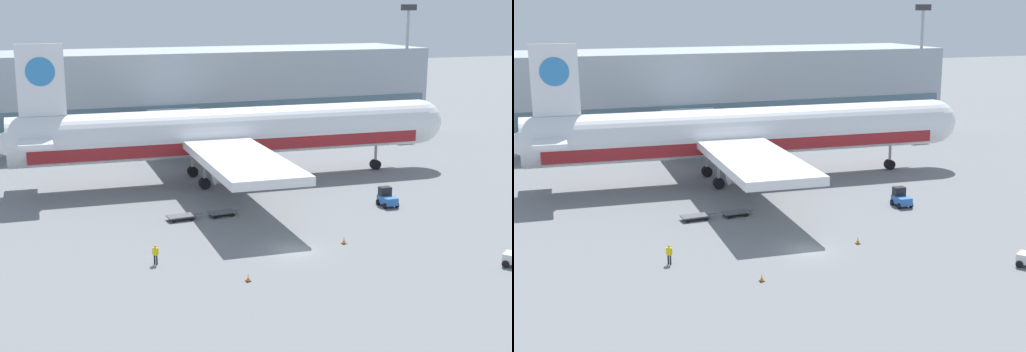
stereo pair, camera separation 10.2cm
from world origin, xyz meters
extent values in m
plane|color=slate|center=(0.00, 0.00, 0.00)|extent=(400.00, 400.00, 0.00)
cube|color=#9EA8B2|center=(2.01, 60.19, 7.00)|extent=(90.00, 18.00, 14.00)
cube|color=slate|center=(2.01, 51.09, 3.85)|extent=(88.20, 0.20, 4.90)
cylinder|color=#9EA0A5|center=(42.85, 51.45, 10.14)|extent=(0.50, 0.50, 20.28)
cube|color=#333338|center=(42.85, 51.45, 20.78)|extent=(2.80, 0.50, 1.00)
cylinder|color=white|center=(3.12, 26.87, 6.10)|extent=(52.22, 8.28, 5.80)
cube|color=maroon|center=(3.12, 26.87, 4.79)|extent=(48.06, 7.96, 1.45)
sphere|color=white|center=(29.09, 25.63, 6.10)|extent=(5.68, 5.68, 5.68)
cone|color=white|center=(-22.85, 28.11, 6.10)|extent=(6.64, 5.81, 5.51)
cube|color=white|center=(-18.69, 27.91, 13.00)|extent=(5.22, 0.69, 8.00)
cylinder|color=#3384CC|center=(-18.69, 27.91, 13.96)|extent=(3.22, 0.70, 3.20)
cube|color=white|center=(-19.73, 27.96, 6.68)|extent=(4.22, 13.16, 0.50)
cube|color=white|center=(0.53, 27.00, 5.38)|extent=(10.28, 48.33, 0.90)
cylinder|color=#9EA0A5|center=(0.04, 16.93, 3.58)|extent=(4.33, 3.00, 2.80)
cylinder|color=#9EA0A5|center=(1.01, 37.06, 3.58)|extent=(4.33, 3.00, 2.80)
cylinder|color=#9EA0A5|center=(22.86, 25.93, 2.65)|extent=(0.36, 0.36, 4.00)
cylinder|color=black|center=(22.86, 25.93, 0.65)|extent=(1.34, 0.96, 1.30)
cylinder|color=#9EA0A5|center=(-1.19, 23.87, 2.65)|extent=(0.36, 0.36, 4.00)
cylinder|color=black|center=(-1.19, 23.87, 0.65)|extent=(1.34, 0.96, 1.30)
cylinder|color=#9EA0A5|center=(-0.88, 30.27, 2.65)|extent=(0.36, 0.36, 4.00)
cylinder|color=black|center=(-0.88, 30.27, 0.65)|extent=(1.34, 0.96, 1.30)
cylinder|color=black|center=(15.96, -9.06, 0.30)|extent=(0.54, 0.63, 0.60)
cylinder|color=black|center=(14.80, -9.85, 0.30)|extent=(0.54, 0.63, 0.60)
cube|color=#2D66B7|center=(15.16, 9.70, 0.70)|extent=(1.46, 2.34, 0.80)
cube|color=black|center=(15.17, 10.35, 1.55)|extent=(1.26, 0.93, 0.90)
cube|color=black|center=(15.19, 10.92, 0.42)|extent=(1.26, 0.19, 0.24)
cylinder|color=black|center=(14.48, 10.52, 0.30)|extent=(0.26, 0.61, 0.60)
cylinder|color=black|center=(15.88, 10.48, 0.30)|extent=(0.26, 0.61, 0.60)
cylinder|color=black|center=(14.43, 8.91, 0.30)|extent=(0.26, 0.61, 0.60)
cylinder|color=black|center=(15.83, 8.87, 0.30)|extent=(0.26, 0.61, 0.60)
cube|color=#56565B|center=(-6.96, 12.49, 0.42)|extent=(2.88, 1.66, 0.12)
cube|color=#56565B|center=(-5.11, 12.60, 0.42)|extent=(0.90, 0.13, 0.08)
cylinder|color=black|center=(-6.01, 13.18, 0.18)|extent=(0.37, 0.16, 0.36)
cylinder|color=black|center=(-5.94, 11.91, 0.18)|extent=(0.37, 0.16, 0.36)
cylinder|color=black|center=(-7.97, 13.07, 0.18)|extent=(0.37, 0.16, 0.36)
cylinder|color=black|center=(-7.90, 11.80, 0.18)|extent=(0.37, 0.16, 0.36)
cube|color=#56565B|center=(-2.68, 12.40, 0.42)|extent=(2.88, 1.66, 0.12)
cube|color=#56565B|center=(-0.84, 12.51, 0.42)|extent=(0.90, 0.13, 0.08)
cylinder|color=black|center=(-1.74, 13.09, 0.18)|extent=(0.37, 0.16, 0.36)
cylinder|color=black|center=(-1.67, 11.82, 0.18)|extent=(0.37, 0.16, 0.36)
cylinder|color=black|center=(-3.70, 12.98, 0.18)|extent=(0.37, 0.16, 0.36)
cylinder|color=black|center=(-3.62, 11.71, 0.18)|extent=(0.37, 0.16, 0.36)
cylinder|color=black|center=(-12.22, 0.95, 0.41)|extent=(0.14, 0.14, 0.82)
cylinder|color=black|center=(-12.06, 0.83, 0.41)|extent=(0.14, 0.14, 0.82)
cube|color=yellow|center=(-12.14, 0.89, 1.13)|extent=(0.42, 0.39, 0.62)
cylinder|color=yellow|center=(-12.33, 1.04, 1.16)|extent=(0.09, 0.09, 0.55)
cylinder|color=yellow|center=(-11.95, 0.75, 1.16)|extent=(0.09, 0.09, 0.55)
sphere|color=#DBB28E|center=(-12.14, 0.89, 1.55)|extent=(0.22, 0.22, 0.22)
sphere|color=yellow|center=(-12.14, 0.89, 1.61)|extent=(0.21, 0.21, 0.21)
cube|color=black|center=(5.05, 0.16, 0.02)|extent=(0.40, 0.40, 0.04)
cone|color=orange|center=(5.05, 0.16, 0.35)|extent=(0.32, 0.32, 0.63)
cylinder|color=white|center=(5.05, 0.16, 0.38)|extent=(0.19, 0.19, 0.09)
cube|color=black|center=(-6.17, -5.35, 0.02)|extent=(0.40, 0.40, 0.04)
cone|color=orange|center=(-6.17, -5.35, 0.32)|extent=(0.32, 0.32, 0.57)
cylinder|color=white|center=(-6.17, -5.35, 0.35)|extent=(0.19, 0.19, 0.08)
camera|label=1|loc=(-23.76, -54.67, 21.04)|focal=50.00mm
camera|label=2|loc=(-23.66, -54.70, 21.04)|focal=50.00mm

